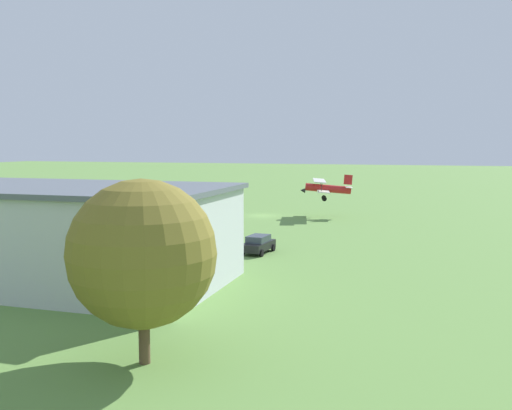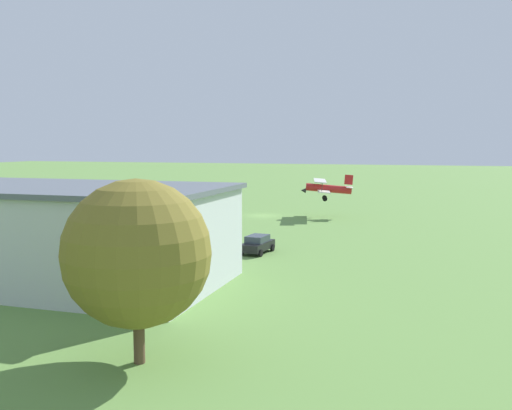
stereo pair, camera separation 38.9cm
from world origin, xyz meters
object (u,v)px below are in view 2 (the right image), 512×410
Objects in this scene: car_black at (257,244)px; person_by_parked_cars at (37,226)px; car_orange at (3,234)px; person_at_fence_line at (160,233)px; person_beside_truck at (29,225)px; hangar at (31,232)px; biplane at (326,188)px; tree_behind_hangar_right at (137,253)px.

person_by_parked_cars is at bearing -7.08° from car_black.
person_at_fence_line reaches higher than car_orange.
person_beside_truck is at bearing -1.89° from person_at_fence_line.
car_black is at bearing -175.83° from car_orange.
hangar is 18.43m from car_orange.
biplane is 27.16m from car_black.
person_beside_truck is 1.81m from person_by_parked_cars.
person_beside_truck is 16.42m from person_at_fence_line.
car_black is at bearing 172.92° from person_by_parked_cars.
person_at_fence_line is 33.08m from tree_behind_hangar_right.
hangar is 19.53m from tree_behind_hangar_right.
car_orange is 37.91m from tree_behind_hangar_right.
car_orange is 2.94× the size of person_at_fence_line.
tree_behind_hangar_right reaches higher than person_at_fence_line.
hangar is 43.55m from biplane.
car_black is 11.98m from person_at_fence_line.
tree_behind_hangar_right is (-14.00, 29.67, 4.24)m from person_at_fence_line.
hangar reaches higher than person_by_parked_cars.
car_orange is at bearing 4.17° from car_black.
person_by_parked_cars is (-0.01, -5.17, 0.09)m from car_orange.
biplane is 4.73× the size of person_by_parked_cars.
biplane is at bearing -133.75° from car_orange.
hangar reaches higher than biplane.
car_black is at bearing 87.08° from biplane.
person_beside_truck is at bearing -50.36° from hangar.
person_by_parked_cars is at bearing -52.49° from hangar.
person_at_fence_line is (-14.77, -5.35, -0.02)m from car_orange.
person_at_fence_line is at bearing 61.34° from biplane.
person_by_parked_cars is 1.13× the size of person_at_fence_line.
car_black is 2.42× the size of person_by_parked_cars.
person_by_parked_cars is at bearing -45.73° from tree_behind_hangar_right.
person_beside_truck is at bearing -23.39° from person_by_parked_cars.
car_black is 2.54× the size of person_beside_truck.
person_at_fence_line is (-16.41, 0.54, -0.07)m from person_beside_truck.
person_by_parked_cars is 14.76m from person_at_fence_line.
tree_behind_hangar_right reaches higher than person_beside_truck.
car_orange is 5.17m from person_by_parked_cars.
person_at_fence_line is (12.85, 23.51, -3.21)m from biplane.
person_beside_truck is at bearing -44.82° from tree_behind_hangar_right.
person_beside_truck is (27.89, -3.97, 0.01)m from car_black.
biplane is at bearing -109.00° from hangar.
tree_behind_hangar_right is at bearing 139.78° from car_orange.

